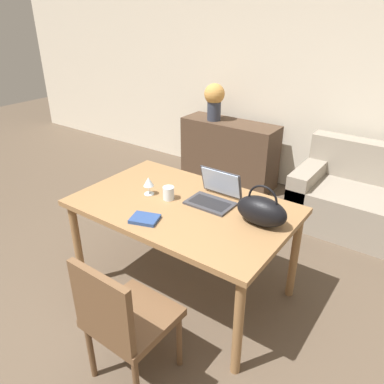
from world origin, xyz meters
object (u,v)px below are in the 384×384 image
(flower_vase, at_px, (214,99))
(handbag, at_px, (262,211))
(chair, at_px, (123,317))
(wine_glass, at_px, (149,183))
(couch, at_px, (384,207))
(laptop, at_px, (215,193))
(drinking_glass, at_px, (169,193))

(flower_vase, bearing_deg, handbag, -50.07)
(chair, distance_m, wine_glass, 1.03)
(couch, height_order, wine_glass, wine_glass)
(wine_glass, relative_size, handbag, 0.41)
(laptop, distance_m, wine_glass, 0.50)
(laptop, bearing_deg, couch, 59.85)
(couch, height_order, laptop, laptop)
(laptop, xyz_separation_m, wine_glass, (-0.46, -0.20, 0.04))
(chair, bearing_deg, drinking_glass, 113.02)
(laptop, height_order, flower_vase, flower_vase)
(drinking_glass, xyz_separation_m, flower_vase, (-0.83, 1.89, 0.23))
(chair, xyz_separation_m, laptop, (-0.05, 1.01, 0.33))
(drinking_glass, relative_size, wine_glass, 0.70)
(couch, distance_m, laptop, 1.91)
(drinking_glass, relative_size, flower_vase, 0.22)
(laptop, xyz_separation_m, handbag, (0.41, -0.10, 0.04))
(laptop, distance_m, handbag, 0.42)
(chair, relative_size, handbag, 2.57)
(wine_glass, bearing_deg, chair, -57.98)
(drinking_glass, bearing_deg, handbag, 6.01)
(laptop, bearing_deg, drinking_glass, -149.45)
(laptop, bearing_deg, wine_glass, -156.82)
(wine_glass, distance_m, flower_vase, 2.04)
(couch, bearing_deg, handbag, -106.98)
(wine_glass, xyz_separation_m, flower_vase, (-0.66, 1.92, 0.18))
(chair, bearing_deg, laptop, 93.89)
(couch, bearing_deg, wine_glass, -127.71)
(laptop, height_order, wine_glass, laptop)
(couch, distance_m, wine_glass, 2.33)
(chair, bearing_deg, flower_vase, 113.94)
(handbag, height_order, flower_vase, flower_vase)
(chair, xyz_separation_m, flower_vase, (-1.17, 2.74, 0.54))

